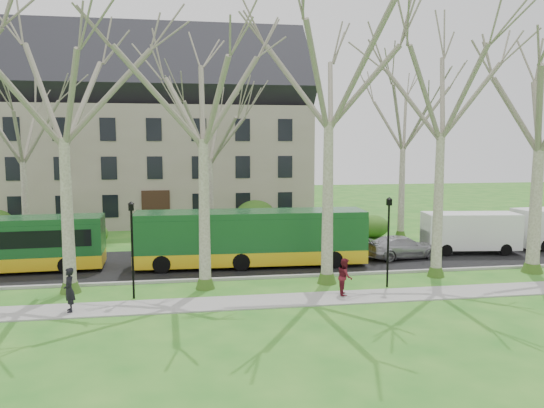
# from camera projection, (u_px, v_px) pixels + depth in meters

# --- Properties ---
(ground) EXTENTS (120.00, 120.00, 0.00)m
(ground) POSITION_uv_depth(u_px,v_px,m) (262.00, 287.00, 25.82)
(ground) COLOR #287120
(ground) RESTS_ON ground
(sidewalk) EXTENTS (70.00, 2.00, 0.06)m
(sidewalk) POSITION_uv_depth(u_px,v_px,m) (270.00, 301.00, 23.37)
(sidewalk) COLOR gray
(sidewalk) RESTS_ON ground
(road) EXTENTS (80.00, 8.00, 0.06)m
(road) POSITION_uv_depth(u_px,v_px,m) (249.00, 261.00, 31.21)
(road) COLOR black
(road) RESTS_ON ground
(curb) EXTENTS (80.00, 0.25, 0.14)m
(curb) POSITION_uv_depth(u_px,v_px,m) (258.00, 278.00, 27.28)
(curb) COLOR #A5A39E
(curb) RESTS_ON ground
(building) EXTENTS (26.50, 12.20, 16.00)m
(building) POSITION_uv_depth(u_px,v_px,m) (158.00, 130.00, 47.46)
(building) COLOR gray
(building) RESTS_ON ground
(tree_row_verge) EXTENTS (49.00, 7.00, 14.00)m
(tree_row_verge) POSITION_uv_depth(u_px,v_px,m) (261.00, 142.00, 25.31)
(tree_row_verge) COLOR gray
(tree_row_verge) RESTS_ON ground
(tree_row_far) EXTENTS (33.00, 7.00, 12.00)m
(tree_row_far) POSITION_uv_depth(u_px,v_px,m) (219.00, 157.00, 35.70)
(tree_row_far) COLOR gray
(tree_row_far) RESTS_ON ground
(lamp_row) EXTENTS (36.22, 0.22, 4.30)m
(lamp_row) POSITION_uv_depth(u_px,v_px,m) (265.00, 238.00, 24.54)
(lamp_row) COLOR black
(lamp_row) RESTS_ON ground
(hedges) EXTENTS (30.60, 8.60, 2.00)m
(hedges) POSITION_uv_depth(u_px,v_px,m) (172.00, 225.00, 38.69)
(hedges) COLOR #2E5D1A
(hedges) RESTS_ON ground
(bus_follow) EXTENTS (12.95, 3.16, 3.22)m
(bus_follow) POSITION_uv_depth(u_px,v_px,m) (251.00, 237.00, 29.87)
(bus_follow) COLOR #154A20
(bus_follow) RESTS_ON road
(sedan) EXTENTS (4.85, 2.52, 1.34)m
(sedan) POSITION_uv_depth(u_px,v_px,m) (402.00, 247.00, 31.88)
(sedan) COLOR #A09FA3
(sedan) RESTS_ON road
(van_a) EXTENTS (6.01, 2.83, 2.52)m
(van_a) POSITION_uv_depth(u_px,v_px,m) (470.00, 233.00, 33.37)
(van_a) COLOR white
(van_a) RESTS_ON road
(pedestrian_a) EXTENTS (0.61, 0.76, 1.83)m
(pedestrian_a) POSITION_uv_depth(u_px,v_px,m) (69.00, 290.00, 21.74)
(pedestrian_a) COLOR black
(pedestrian_a) RESTS_ON sidewalk
(pedestrian_b) EXTENTS (0.78, 0.93, 1.69)m
(pedestrian_b) POSITION_uv_depth(u_px,v_px,m) (345.00, 277.00, 24.17)
(pedestrian_b) COLOR maroon
(pedestrian_b) RESTS_ON sidewalk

